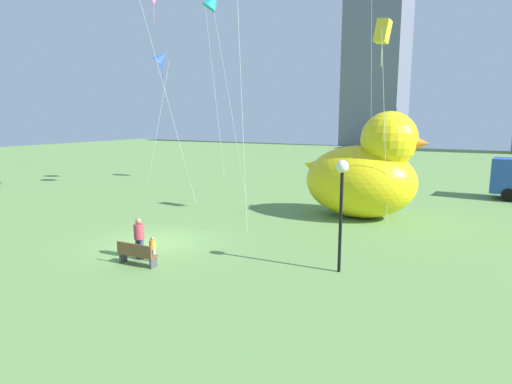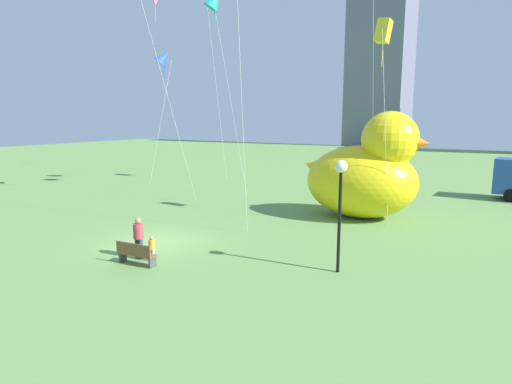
# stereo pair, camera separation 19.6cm
# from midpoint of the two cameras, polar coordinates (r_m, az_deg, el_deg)

# --- Properties ---
(ground_plane) EXTENTS (140.00, 140.00, 0.00)m
(ground_plane) POSITION_cam_midpoint_polar(r_m,az_deg,el_deg) (20.56, -13.32, -6.49)
(ground_plane) COLOR #67914B
(park_bench) EXTENTS (1.70, 0.55, 0.90)m
(park_bench) POSITION_cam_midpoint_polar(r_m,az_deg,el_deg) (17.57, -15.76, -7.80)
(park_bench) COLOR brown
(park_bench) RESTS_ON ground
(person_adult) EXTENTS (0.41, 0.41, 1.67)m
(person_adult) POSITION_cam_midpoint_polar(r_m,az_deg,el_deg) (18.28, -15.41, -5.64)
(person_adult) COLOR #38476B
(person_adult) RESTS_ON ground
(person_child) EXTENTS (0.25, 0.25, 1.02)m
(person_child) POSITION_cam_midpoint_polar(r_m,az_deg,el_deg) (17.85, -13.76, -7.14)
(person_child) COLOR silver
(person_child) RESTS_ON ground
(giant_inflatable_duck) EXTENTS (7.25, 4.65, 6.01)m
(giant_inflatable_duck) POSITION_cam_midpoint_polar(r_m,az_deg,el_deg) (25.22, 13.90, 2.43)
(giant_inflatable_duck) COLOR yellow
(giant_inflatable_duck) RESTS_ON ground
(lamppost) EXTENTS (0.45, 0.45, 4.17)m
(lamppost) POSITION_cam_midpoint_polar(r_m,az_deg,el_deg) (15.89, 10.86, 0.60)
(lamppost) COLOR black
(lamppost) RESTS_ON ground
(city_skyline) EXTENTS (58.73, 16.90, 36.97)m
(city_skyline) POSITION_cam_midpoint_polar(r_m,az_deg,el_deg) (87.94, 28.84, 15.15)
(city_skyline) COLOR slate
(city_skyline) RESTS_ON ground
(kite_blue) EXTENTS (2.53, 2.49, 11.18)m
(kite_blue) POSITION_cam_midpoint_polar(r_m,az_deg,el_deg) (37.26, -12.42, 16.86)
(kite_blue) COLOR silver
(kite_blue) RESTS_ON ground
(kite_teal) EXTENTS (2.80, 3.01, 14.35)m
(kite_teal) POSITION_cam_midpoint_polar(r_m,az_deg,el_deg) (32.72, -5.85, 23.72)
(kite_teal) COLOR silver
(kite_teal) RESTS_ON ground
(kite_yellow) EXTENTS (1.10, 1.11, 10.47)m
(kite_yellow) POSITION_cam_midpoint_polar(r_m,az_deg,el_deg) (23.58, 16.08, 19.52)
(kite_yellow) COLOR silver
(kite_yellow) RESTS_ON ground
(kite_pink) EXTENTS (2.61, 3.21, 14.04)m
(kite_pink) POSITION_cam_midpoint_polar(r_m,az_deg,el_deg) (30.80, -13.39, 22.77)
(kite_pink) COLOR silver
(kite_pink) RESTS_ON ground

